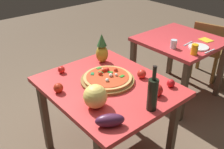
# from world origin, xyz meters

# --- Properties ---
(display_table) EXTENTS (1.11, 0.95, 0.78)m
(display_table) POSITION_xyz_m (0.00, 0.00, 0.68)
(display_table) COLOR brown
(display_table) RESTS_ON ground_plane
(background_table) EXTENTS (0.90, 0.89, 0.78)m
(background_table) POSITION_xyz_m (-0.24, 1.34, 0.66)
(background_table) COLOR brown
(background_table) RESTS_ON ground_plane
(dining_chair) EXTENTS (0.48, 0.48, 0.85)m
(dining_chair) POSITION_xyz_m (-0.23, 2.01, 0.48)
(dining_chair) COLOR olive
(dining_chair) RESTS_ON ground_plane
(pizza_board) EXTENTS (0.47, 0.47, 0.02)m
(pizza_board) POSITION_xyz_m (-0.04, 0.03, 0.79)
(pizza_board) COLOR olive
(pizza_board) RESTS_ON display_table
(pizza) EXTENTS (0.42, 0.42, 0.06)m
(pizza) POSITION_xyz_m (-0.04, 0.03, 0.82)
(pizza) COLOR tan
(pizza) RESTS_ON pizza_board
(wine_bottle) EXTENTS (0.08, 0.08, 0.35)m
(wine_bottle) POSITION_xyz_m (0.47, 0.02, 0.91)
(wine_bottle) COLOR black
(wine_bottle) RESTS_ON display_table
(pineapple_left) EXTENTS (0.12, 0.12, 0.29)m
(pineapple_left) POSITION_xyz_m (-0.37, 0.23, 0.91)
(pineapple_left) COLOR #B29229
(pineapple_left) RESTS_ON display_table
(melon) EXTENTS (0.18, 0.18, 0.18)m
(melon) POSITION_xyz_m (0.18, -0.27, 0.87)
(melon) COLOR #F1D465
(melon) RESTS_ON display_table
(bell_pepper) EXTENTS (0.10, 0.10, 0.10)m
(bell_pepper) POSITION_xyz_m (0.38, 0.19, 0.83)
(bell_pepper) COLOR red
(bell_pepper) RESTS_ON display_table
(eggplant) EXTENTS (0.18, 0.22, 0.09)m
(eggplant) POSITION_xyz_m (0.42, -0.33, 0.82)
(eggplant) COLOR #502140
(eggplant) RESTS_ON display_table
(tomato_beside_pepper) EXTENTS (0.07, 0.07, 0.07)m
(tomato_beside_pepper) POSITION_xyz_m (0.37, 0.38, 0.81)
(tomato_beside_pepper) COLOR red
(tomato_beside_pepper) RESTS_ON display_table
(tomato_near_board) EXTENTS (0.07, 0.07, 0.07)m
(tomato_near_board) POSITION_xyz_m (-0.43, -0.20, 0.81)
(tomato_near_board) COLOR red
(tomato_near_board) RESTS_ON display_table
(tomato_at_corner) EXTENTS (0.08, 0.08, 0.08)m
(tomato_at_corner) POSITION_xyz_m (-0.16, -0.38, 0.82)
(tomato_at_corner) COLOR red
(tomato_at_corner) RESTS_ON display_table
(tomato_by_bottle) EXTENTS (0.08, 0.08, 0.08)m
(tomato_by_bottle) POSITION_xyz_m (0.11, 0.30, 0.82)
(tomato_by_bottle) COLOR red
(tomato_by_bottle) RESTS_ON display_table
(drinking_glass_juice) EXTENTS (0.07, 0.07, 0.11)m
(drinking_glass_juice) POSITION_xyz_m (0.12, 1.08, 0.83)
(drinking_glass_juice) COLOR #EFAA17
(drinking_glass_juice) RESTS_ON background_table
(drinking_glass_water) EXTENTS (0.07, 0.07, 0.10)m
(drinking_glass_water) POSITION_xyz_m (-0.13, 1.05, 0.83)
(drinking_glass_water) COLOR silver
(drinking_glass_water) RESTS_ON background_table
(dinner_plate) EXTENTS (0.22, 0.22, 0.02)m
(dinner_plate) POSITION_xyz_m (0.05, 1.27, 0.79)
(dinner_plate) COLOR white
(dinner_plate) RESTS_ON background_table
(fork_utensil) EXTENTS (0.03, 0.18, 0.01)m
(fork_utensil) POSITION_xyz_m (-0.09, 1.27, 0.78)
(fork_utensil) COLOR silver
(fork_utensil) RESTS_ON background_table
(knife_utensil) EXTENTS (0.02, 0.18, 0.01)m
(knife_utensil) POSITION_xyz_m (0.19, 1.27, 0.78)
(knife_utensil) COLOR silver
(knife_utensil) RESTS_ON background_table
(napkin_folded) EXTENTS (0.16, 0.14, 0.01)m
(napkin_folded) POSITION_xyz_m (-0.02, 1.53, 0.78)
(napkin_folded) COLOR yellow
(napkin_folded) RESTS_ON background_table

